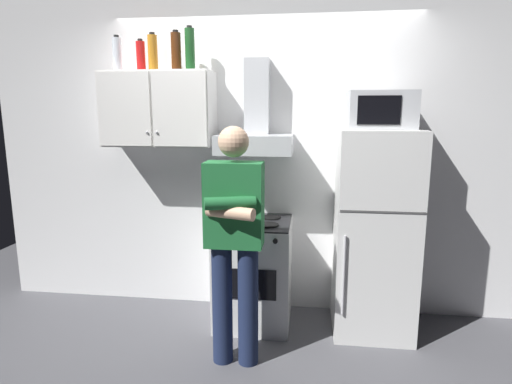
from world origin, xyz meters
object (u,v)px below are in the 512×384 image
bottle_wine_green (190,49)px  bottle_rum_dark (176,52)px  microwave (381,110)px  refrigerator (374,233)px  upper_cabinet (159,109)px  bottle_liquor_amber (153,53)px  person_standing (234,238)px  bottle_soda_red (141,56)px  stove_oven (254,272)px  bottle_vodka_clear (117,54)px  range_hood (256,128)px

bottle_wine_green → bottle_rum_dark: bottle_wine_green is taller
microwave → refrigerator: bearing=-89.1°
upper_cabinet → bottle_liquor_amber: (-0.03, 0.01, 0.44)m
person_standing → bottle_liquor_amber: (-0.78, 0.74, 1.29)m
person_standing → bottle_soda_red: bottle_soda_red is taller
bottle_rum_dark → bottle_wine_green: bearing=4.7°
stove_oven → microwave: 1.62m
bottle_wine_green → bottle_vodka_clear: size_ratio=1.22×
range_hood → bottle_rum_dark: 0.88m
upper_cabinet → bottle_vodka_clear: bottle_vodka_clear is taller
microwave → bottle_soda_red: (-1.88, 0.11, 0.43)m
range_hood → bottle_liquor_amber: 1.03m
person_standing → bottle_wine_green: bearing=122.8°
microwave → bottle_rum_dark: bottle_rum_dark is taller
bottle_soda_red → stove_oven: bearing=-7.8°
stove_oven → bottle_vodka_clear: (-1.12, 0.10, 1.75)m
bottle_wine_green → bottle_liquor_amber: size_ratio=1.14×
refrigerator → bottle_vodka_clear: size_ratio=5.70×
bottle_rum_dark → person_standing: bearing=-51.2°
stove_oven → bottle_rum_dark: bearing=168.8°
upper_cabinet → bottle_wine_green: (0.27, 0.01, 0.46)m
upper_cabinet → bottle_soda_red: size_ratio=3.57×
range_hood → bottle_soda_red: bottle_soda_red is taller
refrigerator → bottle_liquor_amber: bearing=175.7°
microwave → person_standing: size_ratio=0.29×
upper_cabinet → bottle_rum_dark: size_ratio=2.89×
range_hood → person_standing: bearing=-93.9°
stove_oven → bottle_liquor_amber: bottle_liquor_amber is taller
upper_cabinet → microwave: bearing=-3.5°
person_standing → bottle_wine_green: size_ratio=4.77×
bottle_wine_green → bottle_liquor_amber: bottle_wine_green is taller
range_hood → bottle_liquor_amber: (-0.83, 0.01, 0.60)m
range_hood → person_standing: range_hood is taller
range_hood → bottle_rum_dark: size_ratio=2.41×
stove_oven → refrigerator: refrigerator is taller
stove_oven → range_hood: bearing=90.0°
bottle_liquor_amber → bottle_vodka_clear: 0.29m
microwave → stove_oven: bearing=-178.8°
microwave → bottle_wine_green: 1.56m
microwave → bottle_liquor_amber: bearing=176.3°
range_hood → microwave: bearing=-6.5°
upper_cabinet → person_standing: size_ratio=0.55×
range_hood → person_standing: (-0.05, -0.73, -0.70)m
refrigerator → bottle_rum_dark: bottle_rum_dark is taller
microwave → bottle_rum_dark: bearing=176.2°
upper_cabinet → person_standing: (0.75, -0.73, -0.85)m
range_hood → upper_cabinet: bearing=-179.9°
stove_oven → refrigerator: bearing=0.0°
stove_oven → person_standing: bearing=-94.7°
refrigerator → bottle_wine_green: bearing=174.8°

